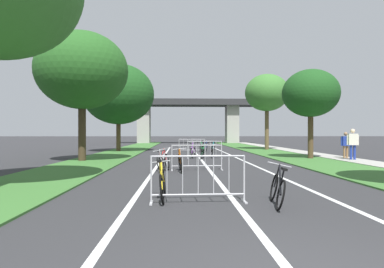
{
  "coord_description": "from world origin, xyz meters",
  "views": [
    {
      "loc": [
        -1.22,
        -3.1,
        1.55
      ],
      "look_at": [
        -0.76,
        9.74,
        1.5
      ],
      "focal_mm": 31.36,
      "sensor_mm": 36.0,
      "label": 1
    }
  ],
  "objects_px": {
    "tree_right_pine_near": "(311,94)",
    "bicycle_green_0": "(203,153)",
    "bicycle_silver_3": "(164,162)",
    "bicycle_green_10": "(201,148)",
    "bicycle_white_1": "(213,152)",
    "bicycle_black_8": "(278,189)",
    "crowd_barrier_fourth": "(192,146)",
    "tree_right_pine_far": "(267,93)",
    "crowd_barrier_third": "(205,150)",
    "pedestrian_pushing_bike": "(346,143)",
    "tree_left_oak_mid": "(118,94)",
    "bicycle_teal_6": "(213,148)",
    "pedestrian_in_red_jacket": "(353,141)",
    "bicycle_purple_7": "(193,152)",
    "crowd_barrier_second": "(197,158)",
    "bicycle_yellow_4": "(163,184)",
    "tree_left_oak_near": "(82,71)",
    "crowd_barrier_nearest": "(198,179)",
    "bicycle_blue_2": "(205,147)",
    "bicycle_red_5": "(163,161)",
    "bicycle_orange_9": "(180,162)"
  },
  "relations": [
    {
      "from": "crowd_barrier_second",
      "to": "bicycle_green_10",
      "type": "height_order",
      "value": "crowd_barrier_second"
    },
    {
      "from": "bicycle_green_0",
      "to": "tree_left_oak_mid",
      "type": "bearing_deg",
      "value": 139.06
    },
    {
      "from": "crowd_barrier_second",
      "to": "crowd_barrier_nearest",
      "type": "bearing_deg",
      "value": -92.65
    },
    {
      "from": "tree_right_pine_near",
      "to": "bicycle_green_0",
      "type": "xyz_separation_m",
      "value": [
        -6.36,
        0.32,
        -3.52
      ]
    },
    {
      "from": "tree_left_oak_mid",
      "to": "bicycle_silver_3",
      "type": "bearing_deg",
      "value": -72.91
    },
    {
      "from": "tree_left_oak_near",
      "to": "tree_right_pine_far",
      "type": "height_order",
      "value": "tree_left_oak_near"
    },
    {
      "from": "crowd_barrier_second",
      "to": "bicycle_red_5",
      "type": "xyz_separation_m",
      "value": [
        -1.42,
        0.37,
        -0.16
      ]
    },
    {
      "from": "bicycle_silver_3",
      "to": "bicycle_green_10",
      "type": "xyz_separation_m",
      "value": [
        2.29,
        12.92,
        0.0
      ]
    },
    {
      "from": "bicycle_teal_6",
      "to": "pedestrian_in_red_jacket",
      "type": "xyz_separation_m",
      "value": [
        6.89,
        -8.12,
        0.72
      ]
    },
    {
      "from": "tree_right_pine_far",
      "to": "crowd_barrier_fourth",
      "type": "distance_m",
      "value": 8.83
    },
    {
      "from": "bicycle_teal_6",
      "to": "bicycle_orange_9",
      "type": "bearing_deg",
      "value": -102.74
    },
    {
      "from": "bicycle_silver_3",
      "to": "pedestrian_in_red_jacket",
      "type": "height_order",
      "value": "pedestrian_in_red_jacket"
    },
    {
      "from": "tree_left_oak_near",
      "to": "bicycle_green_0",
      "type": "bearing_deg",
      "value": 12.72
    },
    {
      "from": "bicycle_yellow_4",
      "to": "bicycle_green_10",
      "type": "bearing_deg",
      "value": 83.07
    },
    {
      "from": "tree_right_pine_far",
      "to": "bicycle_green_10",
      "type": "height_order",
      "value": "tree_right_pine_far"
    },
    {
      "from": "bicycle_purple_7",
      "to": "pedestrian_pushing_bike",
      "type": "bearing_deg",
      "value": 3.43
    },
    {
      "from": "bicycle_white_1",
      "to": "bicycle_blue_2",
      "type": "distance_m",
      "value": 6.48
    },
    {
      "from": "tree_right_pine_near",
      "to": "bicycle_black_8",
      "type": "relative_size",
      "value": 3.33
    },
    {
      "from": "crowd_barrier_second",
      "to": "bicycle_white_1",
      "type": "relative_size",
      "value": 1.36
    },
    {
      "from": "tree_right_pine_near",
      "to": "bicycle_teal_6",
      "type": "xyz_separation_m",
      "value": [
        -5.12,
        6.68,
        -3.51
      ]
    },
    {
      "from": "bicycle_blue_2",
      "to": "bicycle_purple_7",
      "type": "bearing_deg",
      "value": 71.5
    },
    {
      "from": "crowd_barrier_second",
      "to": "tree_left_oak_mid",
      "type": "bearing_deg",
      "value": 112.4
    },
    {
      "from": "bicycle_blue_2",
      "to": "bicycle_teal_6",
      "type": "bearing_deg",
      "value": 110.26
    },
    {
      "from": "bicycle_yellow_4",
      "to": "bicycle_green_0",
      "type": "bearing_deg",
      "value": 81.18
    },
    {
      "from": "bicycle_green_10",
      "to": "pedestrian_in_red_jacket",
      "type": "relative_size",
      "value": 0.98
    },
    {
      "from": "bicycle_green_0",
      "to": "bicycle_black_8",
      "type": "distance_m",
      "value": 12.79
    },
    {
      "from": "bicycle_yellow_4",
      "to": "tree_left_oak_near",
      "type": "bearing_deg",
      "value": 114.29
    },
    {
      "from": "bicycle_orange_9",
      "to": "bicycle_green_0",
      "type": "bearing_deg",
      "value": -105.46
    },
    {
      "from": "bicycle_orange_9",
      "to": "bicycle_green_10",
      "type": "bearing_deg",
      "value": -101.08
    },
    {
      "from": "crowd_barrier_fourth",
      "to": "tree_right_pine_far",
      "type": "bearing_deg",
      "value": 24.62
    },
    {
      "from": "bicycle_white_1",
      "to": "bicycle_black_8",
      "type": "relative_size",
      "value": 0.99
    },
    {
      "from": "tree_right_pine_near",
      "to": "bicycle_green_10",
      "type": "distance_m",
      "value": 9.74
    },
    {
      "from": "crowd_barrier_nearest",
      "to": "bicycle_purple_7",
      "type": "relative_size",
      "value": 1.28
    },
    {
      "from": "tree_right_pine_far",
      "to": "crowd_barrier_fourth",
      "type": "height_order",
      "value": "tree_right_pine_far"
    },
    {
      "from": "bicycle_red_5",
      "to": "bicycle_green_0",
      "type": "bearing_deg",
      "value": 83.37
    },
    {
      "from": "bicycle_purple_7",
      "to": "tree_left_oak_mid",
      "type": "bearing_deg",
      "value": 141.38
    },
    {
      "from": "tree_right_pine_near",
      "to": "bicycle_yellow_4",
      "type": "xyz_separation_m",
      "value": [
        -8.1,
        -11.72,
        -3.5
      ]
    },
    {
      "from": "crowd_barrier_second",
      "to": "bicycle_silver_3",
      "type": "xyz_separation_m",
      "value": [
        -1.33,
        -0.46,
        -0.14
      ]
    },
    {
      "from": "crowd_barrier_third",
      "to": "pedestrian_pushing_bike",
      "type": "bearing_deg",
      "value": -6.79
    },
    {
      "from": "bicycle_green_0",
      "to": "bicycle_yellow_4",
      "type": "bearing_deg",
      "value": -87.78
    },
    {
      "from": "bicycle_blue_2",
      "to": "bicycle_green_10",
      "type": "height_order",
      "value": "same"
    },
    {
      "from": "tree_left_oak_near",
      "to": "bicycle_black_8",
      "type": "distance_m",
      "value": 14.21
    },
    {
      "from": "bicycle_orange_9",
      "to": "bicycle_silver_3",
      "type": "bearing_deg",
      "value": -9.31
    },
    {
      "from": "bicycle_red_5",
      "to": "tree_left_oak_near",
      "type": "bearing_deg",
      "value": 151.66
    },
    {
      "from": "tree_right_pine_near",
      "to": "bicycle_purple_7",
      "type": "relative_size",
      "value": 3.16
    },
    {
      "from": "tree_left_oak_mid",
      "to": "pedestrian_pushing_bike",
      "type": "distance_m",
      "value": 17.5
    },
    {
      "from": "crowd_barrier_third",
      "to": "bicycle_black_8",
      "type": "distance_m",
      "value": 13.23
    },
    {
      "from": "crowd_barrier_third",
      "to": "pedestrian_in_red_jacket",
      "type": "distance_m",
      "value": 8.3
    },
    {
      "from": "tree_left_oak_mid",
      "to": "pedestrian_pushing_bike",
      "type": "xyz_separation_m",
      "value": [
        14.78,
        -8.57,
        -3.77
      ]
    },
    {
      "from": "tree_right_pine_near",
      "to": "crowd_barrier_nearest",
      "type": "xyz_separation_m",
      "value": [
        -7.3,
        -12.08,
        -3.35
      ]
    }
  ]
}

